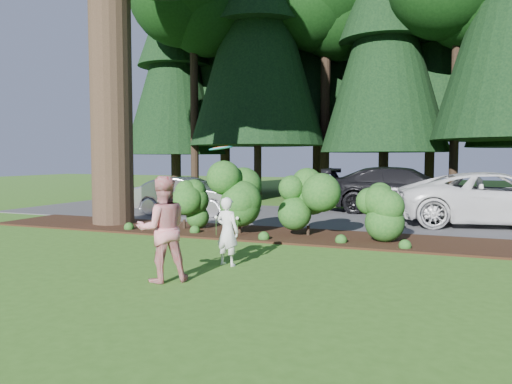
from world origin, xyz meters
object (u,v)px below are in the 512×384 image
Objects in this scene: car_silver_wagon at (188,196)px; frisbee at (221,148)px; car_white_suv at (498,199)px; car_dark_suv at (404,190)px; adult at (163,229)px; child at (227,231)px.

frisbee is at bearing -150.43° from car_silver_wagon.
car_white_suv is 9.38m from frisbee.
car_silver_wagon is at bearing 124.27° from frisbee.
car_dark_suv is at bearing -69.07° from car_silver_wagon.
child is at bearing -148.70° from adult.
car_white_suv is at bearing -132.29° from car_dark_suv.
car_dark_suv is 12.16m from adult.
child is at bearing -150.10° from car_silver_wagon.
car_silver_wagon is at bearing 84.30° from car_white_suv.
adult is (-5.66, -9.34, 0.05)m from car_white_suv.
adult is 3.75× the size of frisbee.
car_dark_suv is 3.28× the size of adult.
car_silver_wagon is at bearing -104.18° from adult.
car_white_suv is (9.98, 0.88, 0.14)m from car_silver_wagon.
car_dark_suv is at bearing -144.25° from adult.
frisbee is at bearing 163.83° from car_dark_suv.
car_white_suv is 10.92m from adult.
car_silver_wagon is 9.50m from adult.
adult is at bearing 165.29° from car_dark_suv.
car_white_suv reaches higher than car_silver_wagon.
child is 1.66m from frisbee.
car_silver_wagon is 2.28× the size of adult.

